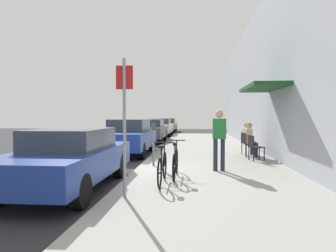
% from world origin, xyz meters
% --- Properties ---
extents(ground_plane, '(60.00, 60.00, 0.00)m').
position_xyz_m(ground_plane, '(0.00, 0.00, 0.00)').
color(ground_plane, '#2D2D30').
extents(sidewalk_slab, '(4.50, 32.00, 0.12)m').
position_xyz_m(sidewalk_slab, '(2.25, 2.00, 0.06)').
color(sidewalk_slab, '#9E9B93').
rests_on(sidewalk_slab, ground_plane).
extents(building_facade, '(1.40, 32.00, 6.47)m').
position_xyz_m(building_facade, '(4.65, 2.00, 3.23)').
color(building_facade, '#999EA8').
rests_on(building_facade, ground_plane).
extents(parked_car_0, '(1.80, 4.40, 1.36)m').
position_xyz_m(parked_car_0, '(-1.10, -1.78, 0.71)').
color(parked_car_0, navy).
rests_on(parked_car_0, ground_plane).
extents(parked_car_1, '(1.80, 4.40, 1.51)m').
position_xyz_m(parked_car_1, '(-1.10, 4.36, 0.77)').
color(parked_car_1, navy).
rests_on(parked_car_1, ground_plane).
extents(parked_car_2, '(1.80, 4.40, 1.42)m').
position_xyz_m(parked_car_2, '(-1.10, 10.60, 0.74)').
color(parked_car_2, '#47514C').
rests_on(parked_car_2, ground_plane).
extents(parked_car_3, '(1.80, 4.40, 1.42)m').
position_xyz_m(parked_car_3, '(-1.10, 16.55, 0.74)').
color(parked_car_3, silver).
rests_on(parked_car_3, ground_plane).
extents(parked_car_4, '(1.80, 4.40, 1.41)m').
position_xyz_m(parked_car_4, '(-1.10, 22.72, 0.73)').
color(parked_car_4, '#A58433').
rests_on(parked_car_4, ground_plane).
extents(parking_meter, '(0.12, 0.10, 1.32)m').
position_xyz_m(parking_meter, '(0.45, 0.81, 0.89)').
color(parking_meter, slate).
rests_on(parking_meter, sidewalk_slab).
extents(street_sign, '(0.32, 0.06, 2.60)m').
position_xyz_m(street_sign, '(0.40, -2.78, 1.64)').
color(street_sign, gray).
rests_on(street_sign, sidewalk_slab).
extents(bicycle_0, '(0.46, 1.71, 0.90)m').
position_xyz_m(bicycle_0, '(0.98, -1.55, 0.48)').
color(bicycle_0, black).
rests_on(bicycle_0, sidewalk_slab).
extents(bicycle_1, '(0.46, 1.71, 0.90)m').
position_xyz_m(bicycle_1, '(1.23, -0.87, 0.48)').
color(bicycle_1, black).
rests_on(bicycle_1, sidewalk_slab).
extents(cafe_chair_0, '(0.53, 0.53, 0.87)m').
position_xyz_m(cafe_chair_0, '(3.74, 2.14, 0.62)').
color(cafe_chair_0, black).
rests_on(cafe_chair_0, sidewalk_slab).
extents(cafe_chair_1, '(0.49, 0.49, 0.87)m').
position_xyz_m(cafe_chair_1, '(3.74, 3.11, 0.62)').
color(cafe_chair_1, black).
rests_on(cafe_chair_1, sidewalk_slab).
extents(seated_patron_1, '(0.46, 0.40, 1.29)m').
position_xyz_m(seated_patron_1, '(3.80, 3.11, 0.82)').
color(seated_patron_1, '#232838').
rests_on(seated_patron_1, sidewalk_slab).
extents(cafe_chair_2, '(0.53, 0.53, 0.87)m').
position_xyz_m(cafe_chair_2, '(3.74, 3.68, 0.62)').
color(cafe_chair_2, black).
rests_on(cafe_chair_2, sidewalk_slab).
extents(seated_patron_2, '(0.49, 0.44, 1.29)m').
position_xyz_m(seated_patron_2, '(3.80, 3.70, 0.82)').
color(seated_patron_2, '#232838').
rests_on(seated_patron_2, sidewalk_slab).
extents(pedestrian_standing, '(0.36, 0.22, 1.70)m').
position_xyz_m(pedestrian_standing, '(2.39, 0.12, 1.12)').
color(pedestrian_standing, '#232838').
rests_on(pedestrian_standing, sidewalk_slab).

